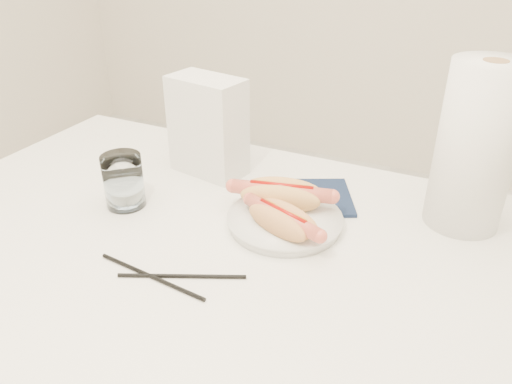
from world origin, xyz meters
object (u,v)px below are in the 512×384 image
at_px(napkin_box, 208,126).
at_px(hotdog_left, 281,195).
at_px(plate, 285,222).
at_px(table, 205,259).
at_px(water_glass, 123,181).
at_px(paper_towel_roll, 476,148).
at_px(hotdog_right, 283,220).

bearing_deg(napkin_box, hotdog_left, -14.58).
distance_m(plate, napkin_box, 0.30).
xyz_separation_m(table, water_glass, (-0.19, 0.02, 0.11)).
height_order(table, plate, plate).
relative_size(table, paper_towel_roll, 3.93).
bearing_deg(hotdog_right, table, -140.67).
relative_size(hotdog_left, napkin_box, 0.90).
height_order(plate, water_glass, water_glass).
relative_size(plate, napkin_box, 0.96).
relative_size(plate, hotdog_right, 1.24).
bearing_deg(plate, paper_towel_roll, 28.43).
height_order(table, hotdog_left, hotdog_left).
relative_size(hotdog_right, water_glass, 1.56).
distance_m(table, water_glass, 0.22).
bearing_deg(napkin_box, water_glass, -99.38).
bearing_deg(water_glass, table, -6.23).
bearing_deg(plate, hotdog_left, 122.43).
bearing_deg(paper_towel_roll, table, -149.46).
height_order(hotdog_right, paper_towel_roll, paper_towel_roll).
distance_m(hotdog_left, napkin_box, 0.25).
bearing_deg(hotdog_left, water_glass, -173.55).
bearing_deg(napkin_box, hotdog_right, -24.82).
bearing_deg(hotdog_left, napkin_box, 142.12).
bearing_deg(napkin_box, paper_towel_roll, 12.52).
bearing_deg(napkin_box, table, -51.90).
bearing_deg(hotdog_right, paper_towel_roll, 56.05).
relative_size(hotdog_left, water_glass, 1.80).
distance_m(hotdog_left, hotdog_right, 0.09).
distance_m(table, paper_towel_roll, 0.53).
relative_size(table, plate, 5.77).
height_order(table, paper_towel_roll, paper_towel_roll).
height_order(plate, hotdog_right, hotdog_right).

